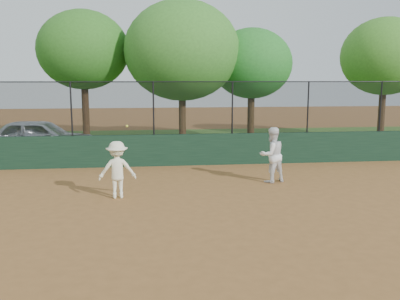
{
  "coord_description": "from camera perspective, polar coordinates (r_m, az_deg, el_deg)",
  "views": [
    {
      "loc": [
        -0.75,
        -10.78,
        3.32
      ],
      "look_at": [
        0.8,
        2.2,
        1.2
      ],
      "focal_mm": 40.0,
      "sensor_mm": 36.0,
      "label": 1
    }
  ],
  "objects": [
    {
      "name": "player_second",
      "position": [
        14.42,
        9.17,
        -0.62
      ],
      "size": [
        1.03,
        0.91,
        1.78
      ],
      "primitive_type": "imported",
      "rotation": [
        0.0,
        0.0,
        3.47
      ],
      "color": "white",
      "rests_on": "ground"
    },
    {
      "name": "parked_car",
      "position": [
        20.03,
        -19.81,
        1.47
      ],
      "size": [
        4.89,
        2.22,
        1.63
      ],
      "primitive_type": "imported",
      "rotation": [
        0.0,
        0.0,
        1.51
      ],
      "color": "silver",
      "rests_on": "ground"
    },
    {
      "name": "player_main",
      "position": [
        12.58,
        -10.54,
        -2.5
      ],
      "size": [
        1.07,
        0.66,
        2.06
      ],
      "color": "white",
      "rests_on": "ground"
    },
    {
      "name": "fence_assembly",
      "position": [
        16.83,
        -4.36,
        5.49
      ],
      "size": [
        26.0,
        0.06,
        2.0
      ],
      "color": "black",
      "rests_on": "back_wall"
    },
    {
      "name": "ground",
      "position": [
        11.3,
        -2.73,
        -7.88
      ],
      "size": [
        80.0,
        80.0,
        0.0
      ],
      "primitive_type": "plane",
      "color": "brown",
      "rests_on": "ground"
    },
    {
      "name": "tree_3",
      "position": [
        23.26,
        6.65,
        10.91
      ],
      "size": [
        4.14,
        3.76,
        5.84
      ],
      "color": "#412B15",
      "rests_on": "ground"
    },
    {
      "name": "tree_2",
      "position": [
        22.11,
        -2.33,
        12.58
      ],
      "size": [
        5.62,
        5.1,
        7.06
      ],
      "color": "#4C331B",
      "rests_on": "ground"
    },
    {
      "name": "grass_strip",
      "position": [
        23.03,
        -4.88,
        0.89
      ],
      "size": [
        36.0,
        12.0,
        0.01
      ],
      "primitive_type": "cube",
      "color": "#2D541A",
      "rests_on": "ground"
    },
    {
      "name": "tree_1",
      "position": [
        23.39,
        -14.72,
        12.26
      ],
      "size": [
        4.54,
        4.13,
        6.67
      ],
      "color": "#432A17",
      "rests_on": "ground"
    },
    {
      "name": "tree_4",
      "position": [
        25.67,
        22.62,
        10.97
      ],
      "size": [
        4.66,
        4.24,
        6.45
      ],
      "color": "#472D19",
      "rests_on": "ground"
    },
    {
      "name": "back_wall",
      "position": [
        17.01,
        -4.2,
        -0.02
      ],
      "size": [
        26.0,
        0.2,
        1.2
      ],
      "primitive_type": "cube",
      "color": "#183422",
      "rests_on": "ground"
    }
  ]
}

